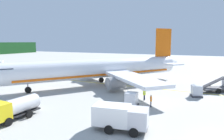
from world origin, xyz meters
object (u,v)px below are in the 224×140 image
object	(u,v)px
cargo_container_mid	(196,91)
cargo_container_far	(131,99)
airliner_foreground	(102,69)
cargo_container_near	(136,78)
service_truck_catering	(14,108)
crew_marshaller	(151,100)
service_truck_fuel	(120,116)
crew_loader_left	(144,94)

from	to	relation	value
cargo_container_mid	cargo_container_far	size ratio (longest dim) A/B	1.02
airliner_foreground	cargo_container_near	bearing A→B (deg)	-44.08
service_truck_catering	cargo_container_near	size ratio (longest dim) A/B	2.55
service_truck_catering	crew_marshaller	bearing A→B (deg)	-49.64
service_truck_fuel	crew_loader_left	size ratio (longest dim) A/B	3.41
service_truck_fuel	cargo_container_near	world-z (taller)	service_truck_fuel
airliner_foreground	cargo_container_far	distance (m)	14.90
cargo_container_far	cargo_container_mid	bearing A→B (deg)	-40.37
airliner_foreground	crew_marshaller	xyz separation A→B (m)	(-9.82, -12.73, -2.38)
service_truck_fuel	cargo_container_mid	distance (m)	18.14
airliner_foreground	cargo_container_mid	bearing A→B (deg)	-94.43
crew_marshaller	crew_loader_left	xyz separation A→B (m)	(2.89, 1.78, -0.01)
airliner_foreground	service_truck_catering	size ratio (longest dim) A/B	5.87
service_truck_fuel	cargo_container_far	distance (m)	8.03
cargo_container_near	cargo_container_far	world-z (taller)	cargo_container_near
service_truck_catering	cargo_container_mid	xyz separation A→B (m)	(19.50, -18.33, -0.46)
service_truck_catering	cargo_container_mid	size ratio (longest dim) A/B	2.83
service_truck_fuel	crew_loader_left	distance (m)	11.57
service_truck_catering	cargo_container_near	bearing A→B (deg)	-12.23
airliner_foreground	crew_loader_left	size ratio (longest dim) A/B	20.93
cargo_container_near	cargo_container_far	distance (m)	16.90
cargo_container_near	crew_marshaller	bearing A→B (deg)	-154.70
cargo_container_far	crew_loader_left	distance (m)	3.77
crew_loader_left	cargo_container_far	bearing A→B (deg)	168.19
service_truck_fuel	service_truck_catering	bearing A→B (deg)	101.38
crew_loader_left	cargo_container_mid	bearing A→B (deg)	-51.95
cargo_container_near	crew_marshaller	xyz separation A→B (m)	(-15.43, -7.29, 0.02)
airliner_foreground	cargo_container_far	world-z (taller)	airliner_foreground
cargo_container_far	cargo_container_near	bearing A→B (deg)	16.31
service_truck_fuel	crew_loader_left	world-z (taller)	service_truck_fuel
cargo_container_near	crew_loader_left	distance (m)	13.69
airliner_foreground	crew_marshaller	distance (m)	16.25
cargo_container_mid	cargo_container_far	bearing A→B (deg)	139.63
service_truck_fuel	cargo_container_near	xyz separation A→B (m)	(24.06, 6.41, -0.49)
service_truck_fuel	cargo_container_mid	xyz separation A→B (m)	(17.06, -6.17, -0.53)
service_truck_catering	cargo_container_far	world-z (taller)	service_truck_catering
service_truck_catering	cargo_container_mid	world-z (taller)	service_truck_catering
cargo_container_mid	cargo_container_far	xyz separation A→B (m)	(-9.21, 7.83, 0.04)
cargo_container_near	crew_marshaller	size ratio (longest dim) A/B	1.38
cargo_container_near	airliner_foreground	bearing A→B (deg)	135.92
cargo_container_near	crew_marshaller	world-z (taller)	cargo_container_near
cargo_container_far	service_truck_catering	bearing A→B (deg)	134.44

